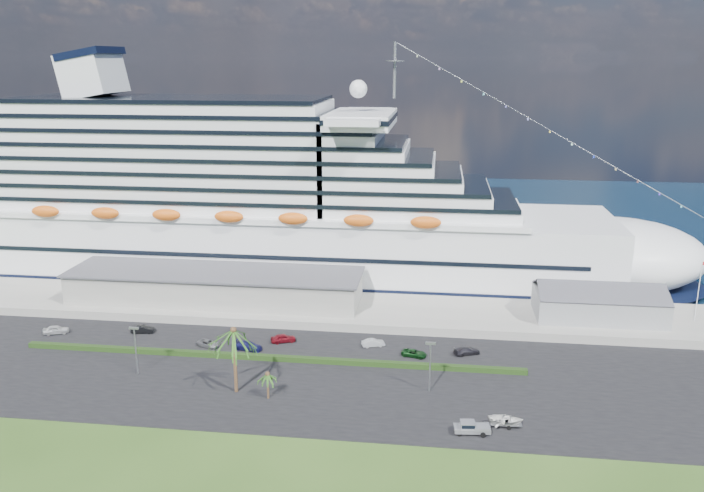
# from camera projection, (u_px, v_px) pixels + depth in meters

# --- Properties ---
(ground) EXTENTS (420.00, 420.00, 0.00)m
(ground) POSITION_uv_depth(u_px,v_px,m) (294.00, 409.00, 102.41)
(ground) COLOR #2B4918
(ground) RESTS_ON ground
(asphalt_lot) EXTENTS (140.00, 38.00, 0.12)m
(asphalt_lot) POSITION_uv_depth(u_px,v_px,m) (308.00, 376.00, 112.91)
(asphalt_lot) COLOR black
(asphalt_lot) RESTS_ON ground
(wharf) EXTENTS (240.00, 20.00, 1.80)m
(wharf) POSITION_uv_depth(u_px,v_px,m) (334.00, 309.00, 140.43)
(wharf) COLOR gray
(wharf) RESTS_ON ground
(water) EXTENTS (420.00, 160.00, 0.02)m
(water) POSITION_uv_depth(u_px,v_px,m) (376.00, 216.00, 226.75)
(water) COLOR #0A1E30
(water) RESTS_ON ground
(cruise_ship) EXTENTS (191.00, 38.00, 54.00)m
(cruise_ship) POSITION_uv_depth(u_px,v_px,m) (259.00, 207.00, 161.85)
(cruise_ship) COLOR silver
(cruise_ship) RESTS_ON ground
(terminal_building) EXTENTS (61.00, 15.00, 6.30)m
(terminal_building) POSITION_uv_depth(u_px,v_px,m) (215.00, 285.00, 142.41)
(terminal_building) COLOR gray
(terminal_building) RESTS_ON wharf
(port_shed) EXTENTS (24.00, 12.31, 7.37)m
(port_shed) POSITION_uv_depth(u_px,v_px,m) (598.00, 304.00, 133.12)
(port_shed) COLOR gray
(port_shed) RESTS_ON wharf
(flagpole) EXTENTS (1.08, 0.16, 12.00)m
(flagpole) POSITION_uv_depth(u_px,v_px,m) (699.00, 289.00, 129.89)
(flagpole) COLOR silver
(flagpole) RESTS_ON wharf
(hedge) EXTENTS (88.00, 1.10, 0.90)m
(hedge) POSITION_uv_depth(u_px,v_px,m) (268.00, 358.00, 118.54)
(hedge) COLOR black
(hedge) RESTS_ON asphalt_lot
(lamp_post_left) EXTENTS (1.60, 0.35, 8.27)m
(lamp_post_left) POSITION_uv_depth(u_px,v_px,m) (135.00, 345.00, 112.08)
(lamp_post_left) COLOR gray
(lamp_post_left) RESTS_ON asphalt_lot
(lamp_post_right) EXTENTS (1.60, 0.35, 8.27)m
(lamp_post_right) POSITION_uv_depth(u_px,v_px,m) (430.00, 360.00, 106.19)
(lamp_post_right) COLOR gray
(lamp_post_right) RESTS_ON asphalt_lot
(palm_tall) EXTENTS (8.82, 8.82, 11.13)m
(palm_tall) POSITION_uv_depth(u_px,v_px,m) (234.00, 338.00, 105.03)
(palm_tall) COLOR #47301E
(palm_tall) RESTS_ON ground
(palm_short) EXTENTS (3.53, 3.53, 4.56)m
(palm_short) POSITION_uv_depth(u_px,v_px,m) (268.00, 377.00, 104.38)
(palm_short) COLOR #47301E
(palm_short) RESTS_ON ground
(parked_car_0) EXTENTS (5.01, 3.42, 1.58)m
(parked_car_0) POSITION_uv_depth(u_px,v_px,m) (56.00, 330.00, 129.80)
(parked_car_0) COLOR #B7B7B9
(parked_car_0) RESTS_ON asphalt_lot
(parked_car_1) EXTENTS (4.50, 2.10, 1.43)m
(parked_car_1) POSITION_uv_depth(u_px,v_px,m) (143.00, 329.00, 130.18)
(parked_car_1) COLOR black
(parked_car_1) RESTS_ON asphalt_lot
(parked_car_2) EXTENTS (4.82, 3.50, 1.22)m
(parked_car_2) POSITION_uv_depth(u_px,v_px,m) (208.00, 343.00, 123.97)
(parked_car_2) COLOR slate
(parked_car_2) RESTS_ON asphalt_lot
(parked_car_3) EXTENTS (5.51, 3.05, 1.51)m
(parked_car_3) POSITION_uv_depth(u_px,v_px,m) (248.00, 346.00, 122.64)
(parked_car_3) COLOR #171851
(parked_car_3) RESTS_ON asphalt_lot
(parked_car_4) EXTENTS (4.93, 3.39, 1.56)m
(parked_car_4) POSITION_uv_depth(u_px,v_px,m) (283.00, 338.00, 125.90)
(parked_car_4) COLOR maroon
(parked_car_4) RESTS_ON asphalt_lot
(parked_car_5) EXTENTS (4.40, 2.68, 1.37)m
(parked_car_5) POSITION_uv_depth(u_px,v_px,m) (373.00, 343.00, 124.08)
(parked_car_5) COLOR silver
(parked_car_5) RESTS_ON asphalt_lot
(parked_car_6) EXTENTS (4.77, 3.01, 1.23)m
(parked_car_6) POSITION_uv_depth(u_px,v_px,m) (414.00, 353.00, 119.88)
(parked_car_6) COLOR black
(parked_car_6) RESTS_ON asphalt_lot
(parked_car_7) EXTENTS (5.10, 3.65, 1.37)m
(parked_car_7) POSITION_uv_depth(u_px,v_px,m) (467.00, 351.00, 120.73)
(parked_car_7) COLOR #242328
(parked_car_7) RESTS_ON asphalt_lot
(pickup_truck) EXTENTS (5.18, 2.32, 1.77)m
(pickup_truck) POSITION_uv_depth(u_px,v_px,m) (471.00, 427.00, 95.15)
(pickup_truck) COLOR black
(pickup_truck) RESTS_ON asphalt_lot
(boat_trailer) EXTENTS (5.60, 3.66, 1.60)m
(boat_trailer) POSITION_uv_depth(u_px,v_px,m) (506.00, 420.00, 96.90)
(boat_trailer) COLOR gray
(boat_trailer) RESTS_ON asphalt_lot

